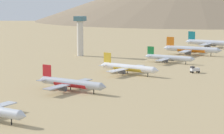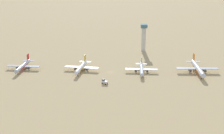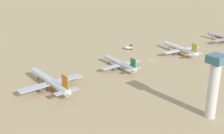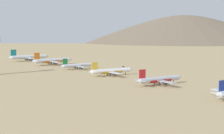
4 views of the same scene
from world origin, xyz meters
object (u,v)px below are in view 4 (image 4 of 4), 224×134
parked_jet_5 (29,57)px  service_truck (123,68)px  parked_jet_3 (78,65)px  parked_jet_1 (159,79)px  parked_jet_4 (52,61)px  parked_jet_2 (111,71)px

parked_jet_5 → service_truck: bearing=-77.8°
parked_jet_3 → parked_jet_5: (-2.33, 109.63, 1.28)m
parked_jet_3 → service_truck: parked_jet_3 is taller
parked_jet_1 → parked_jet_3: bearing=87.4°
parked_jet_4 → service_truck: (29.41, -83.03, -2.42)m
parked_jet_1 → parked_jet_5: size_ratio=0.78×
parked_jet_3 → parked_jet_4: size_ratio=0.78×
parked_jet_1 → parked_jet_4: bearing=88.6°
parked_jet_1 → parked_jet_5: 220.24m
parked_jet_1 → service_truck: size_ratio=6.99×
parked_jet_1 → parked_jet_5: bearing=89.3°
parked_jet_5 → service_truck: (30.77, -141.86, -2.75)m
parked_jet_2 → parked_jet_3: size_ratio=1.08×
parked_jet_3 → parked_jet_4: parked_jet_4 is taller
parked_jet_2 → parked_jet_5: size_ratio=0.80×
service_truck → parked_jet_4: bearing=109.5°
parked_jet_1 → service_truck: bearing=66.9°
parked_jet_4 → service_truck: 88.11m
parked_jet_3 → parked_jet_2: bearing=-93.1°
parked_jet_3 → parked_jet_4: (-0.97, 50.79, 0.95)m
parked_jet_1 → service_truck: parked_jet_1 is taller
parked_jet_2 → parked_jet_4: size_ratio=0.85×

